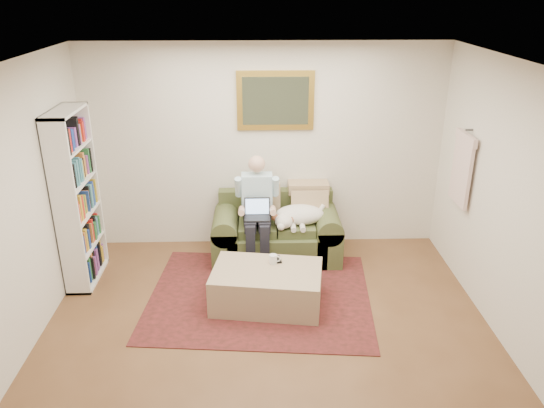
{
  "coord_description": "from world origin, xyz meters",
  "views": [
    {
      "loc": [
        -0.1,
        -3.92,
        3.21
      ],
      "look_at": [
        0.07,
        1.5,
        0.95
      ],
      "focal_mm": 35.0,
      "sensor_mm": 36.0,
      "label": 1
    }
  ],
  "objects_px": {
    "sofa": "(276,236)",
    "coffee_mug": "(273,259)",
    "sleeping_dog": "(300,215)",
    "ottoman": "(267,287)",
    "seated_man": "(257,213)",
    "laptop": "(257,212)",
    "bookshelf": "(77,199)"
  },
  "relations": [
    {
      "from": "sofa",
      "to": "bookshelf",
      "type": "height_order",
      "value": "bookshelf"
    },
    {
      "from": "coffee_mug",
      "to": "laptop",
      "type": "bearing_deg",
      "value": 102.5
    },
    {
      "from": "sofa",
      "to": "sleeping_dog",
      "type": "distance_m",
      "value": 0.44
    },
    {
      "from": "laptop",
      "to": "seated_man",
      "type": "bearing_deg",
      "value": 90.0
    },
    {
      "from": "coffee_mug",
      "to": "bookshelf",
      "type": "relative_size",
      "value": 0.05
    },
    {
      "from": "sofa",
      "to": "laptop",
      "type": "xyz_separation_m",
      "value": [
        -0.24,
        -0.21,
        0.42
      ]
    },
    {
      "from": "seated_man",
      "to": "laptop",
      "type": "bearing_deg",
      "value": -90.0
    },
    {
      "from": "sleeping_dog",
      "to": "bookshelf",
      "type": "xyz_separation_m",
      "value": [
        -2.53,
        -0.39,
        0.4
      ]
    },
    {
      "from": "sleeping_dog",
      "to": "sofa",
      "type": "bearing_deg",
      "value": 164.26
    },
    {
      "from": "seated_man",
      "to": "bookshelf",
      "type": "bearing_deg",
      "value": -170.9
    },
    {
      "from": "sleeping_dog",
      "to": "coffee_mug",
      "type": "relative_size",
      "value": 6.49
    },
    {
      "from": "sofa",
      "to": "coffee_mug",
      "type": "relative_size",
      "value": 15.76
    },
    {
      "from": "sofa",
      "to": "laptop",
      "type": "height_order",
      "value": "laptop"
    },
    {
      "from": "sofa",
      "to": "coffee_mug",
      "type": "height_order",
      "value": "sofa"
    },
    {
      "from": "ottoman",
      "to": "laptop",
      "type": "bearing_deg",
      "value": 96.04
    },
    {
      "from": "laptop",
      "to": "bookshelf",
      "type": "relative_size",
      "value": 0.15
    },
    {
      "from": "sofa",
      "to": "sleeping_dog",
      "type": "bearing_deg",
      "value": -15.74
    },
    {
      "from": "laptop",
      "to": "ottoman",
      "type": "distance_m",
      "value": 1.02
    },
    {
      "from": "coffee_mug",
      "to": "seated_man",
      "type": "bearing_deg",
      "value": 101.58
    },
    {
      "from": "sofa",
      "to": "sleeping_dog",
      "type": "xyz_separation_m",
      "value": [
        0.28,
        -0.08,
        0.33
      ]
    },
    {
      "from": "bookshelf",
      "to": "seated_man",
      "type": "bearing_deg",
      "value": 9.1
    },
    {
      "from": "sleeping_dog",
      "to": "ottoman",
      "type": "relative_size",
      "value": 0.57
    },
    {
      "from": "bookshelf",
      "to": "laptop",
      "type": "bearing_deg",
      "value": 7.39
    },
    {
      "from": "sofa",
      "to": "ottoman",
      "type": "height_order",
      "value": "sofa"
    },
    {
      "from": "ottoman",
      "to": "coffee_mug",
      "type": "distance_m",
      "value": 0.3
    },
    {
      "from": "sofa",
      "to": "coffee_mug",
      "type": "bearing_deg",
      "value": -94.34
    },
    {
      "from": "seated_man",
      "to": "coffee_mug",
      "type": "distance_m",
      "value": 0.84
    },
    {
      "from": "laptop",
      "to": "sleeping_dog",
      "type": "distance_m",
      "value": 0.54
    },
    {
      "from": "sofa",
      "to": "laptop",
      "type": "relative_size",
      "value": 5.15
    },
    {
      "from": "ottoman",
      "to": "bookshelf",
      "type": "xyz_separation_m",
      "value": [
        -2.1,
        0.63,
        0.79
      ]
    },
    {
      "from": "ottoman",
      "to": "sofa",
      "type": "bearing_deg",
      "value": 82.57
    },
    {
      "from": "bookshelf",
      "to": "sleeping_dog",
      "type": "bearing_deg",
      "value": 8.69
    }
  ]
}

